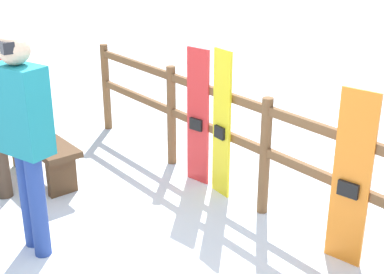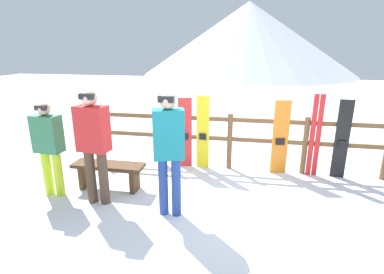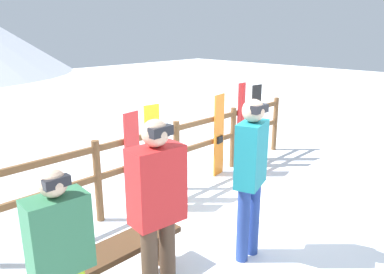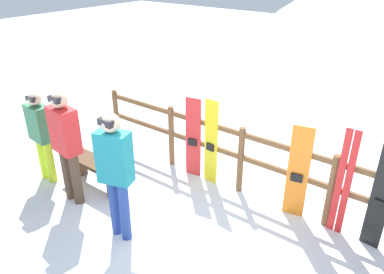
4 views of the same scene
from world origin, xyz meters
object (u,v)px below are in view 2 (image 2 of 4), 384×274
object	(u,v)px
snowboard_orange	(280,138)
person_teal	(169,146)
snowboard_red	(185,133)
person_red	(93,140)
person_plaid_green	(49,143)
snowboard_yellow	(203,133)
bench	(109,170)
ski_pair_red	(315,136)
snowboard_black_stripe	(342,140)

from	to	relation	value
snowboard_orange	person_teal	bearing A→B (deg)	-132.20
snowboard_red	snowboard_orange	distance (m)	1.84
person_red	person_plaid_green	distance (m)	0.86
snowboard_yellow	person_red	bearing A→B (deg)	-128.87
bench	snowboard_orange	world-z (taller)	snowboard_orange
ski_pair_red	snowboard_black_stripe	bearing A→B (deg)	-0.43
snowboard_orange	bench	bearing A→B (deg)	-156.88
ski_pair_red	person_plaid_green	bearing A→B (deg)	-159.58
bench	person_red	bearing A→B (deg)	-84.40
person_teal	ski_pair_red	bearing A→B (deg)	38.92
bench	person_teal	bearing A→B (deg)	-25.96
person_teal	ski_pair_red	distance (m)	2.95
person_teal	snowboard_black_stripe	distance (m)	3.32
snowboard_red	snowboard_yellow	xyz separation A→B (m)	(0.36, 0.00, 0.02)
person_teal	snowboard_yellow	bearing A→B (deg)	84.02
ski_pair_red	snowboard_black_stripe	size ratio (longest dim) A/B	1.06
snowboard_yellow	snowboard_orange	world-z (taller)	snowboard_yellow
person_red	snowboard_orange	size ratio (longest dim) A/B	1.25
bench	person_red	distance (m)	0.84
snowboard_orange	snowboard_black_stripe	xyz separation A→B (m)	(1.08, 0.00, 0.02)
person_plaid_green	person_teal	xyz separation A→B (m)	(2.03, -0.24, 0.17)
person_red	snowboard_black_stripe	size ratio (longest dim) A/B	1.21
person_teal	ski_pair_red	size ratio (longest dim) A/B	1.16
person_plaid_green	snowboard_orange	world-z (taller)	person_plaid_green
person_red	ski_pair_red	world-z (taller)	person_red
person_teal	ski_pair_red	world-z (taller)	person_teal
person_plaid_green	snowboard_red	xyz separation A→B (m)	(1.86, 1.60, -0.19)
snowboard_orange	ski_pair_red	world-z (taller)	ski_pair_red
person_teal	snowboard_orange	distance (m)	2.51
bench	snowboard_red	bearing A→B (deg)	49.26
snowboard_red	ski_pair_red	size ratio (longest dim) A/B	0.91
person_red	snowboard_black_stripe	world-z (taller)	person_red
snowboard_red	snowboard_yellow	size ratio (longest dim) A/B	0.97
snowboard_orange	snowboard_black_stripe	bearing A→B (deg)	0.00
ski_pair_red	snowboard_black_stripe	world-z (taller)	ski_pair_red
snowboard_yellow	ski_pair_red	bearing A→B (deg)	0.09
ski_pair_red	snowboard_black_stripe	xyz separation A→B (m)	(0.46, -0.00, -0.05)
snowboard_red	person_plaid_green	bearing A→B (deg)	-139.31
snowboard_orange	person_red	bearing A→B (deg)	-149.05
ski_pair_red	person_teal	bearing A→B (deg)	-141.08
bench	person_teal	world-z (taller)	person_teal
person_red	person_plaid_green	xyz separation A→B (m)	(-0.84, 0.11, -0.14)
snowboard_yellow	ski_pair_red	xyz separation A→B (m)	(2.09, 0.00, 0.05)
person_teal	snowboard_red	size ratio (longest dim) A/B	1.28
bench	person_teal	distance (m)	1.55
person_plaid_green	snowboard_red	size ratio (longest dim) A/B	1.10
person_plaid_green	person_teal	size ratio (longest dim) A/B	0.86
person_red	person_plaid_green	size ratio (longest dim) A/B	1.15
person_red	snowboard_red	bearing A→B (deg)	59.21
bench	person_red	world-z (taller)	person_red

